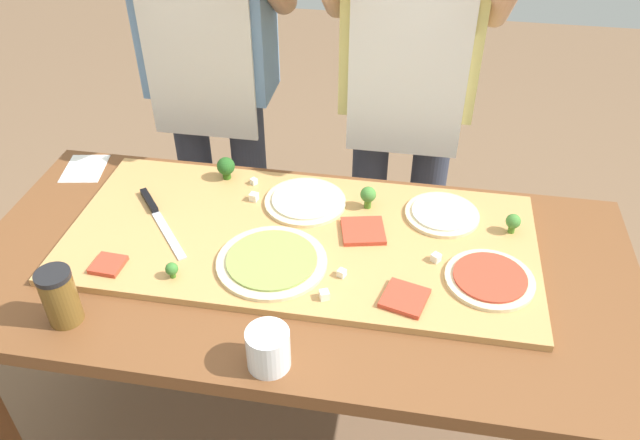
# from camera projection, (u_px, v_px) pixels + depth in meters

# --- Properties ---
(prep_table) EXTENTS (1.66, 0.79, 0.78)m
(prep_table) POSITION_uv_depth(u_px,v_px,m) (301.00, 291.00, 1.62)
(prep_table) COLOR brown
(prep_table) RESTS_ON ground
(cutting_board) EXTENTS (1.20, 0.55, 0.02)m
(cutting_board) POSITION_uv_depth(u_px,v_px,m) (300.00, 238.00, 1.61)
(cutting_board) COLOR tan
(cutting_board) RESTS_ON prep_table
(chefs_knife) EXTENTS (0.22, 0.26, 0.02)m
(chefs_knife) POSITION_uv_depth(u_px,v_px,m) (156.00, 213.00, 1.67)
(chefs_knife) COLOR #B7BABF
(chefs_knife) RESTS_ON cutting_board
(pizza_whole_pesto_green) EXTENTS (0.27, 0.27, 0.02)m
(pizza_whole_pesto_green) POSITION_uv_depth(u_px,v_px,m) (272.00, 261.00, 1.52)
(pizza_whole_pesto_green) COLOR beige
(pizza_whole_pesto_green) RESTS_ON cutting_board
(pizza_whole_white_garlic) EXTENTS (0.20, 0.20, 0.02)m
(pizza_whole_white_garlic) POSITION_uv_depth(u_px,v_px,m) (442.00, 214.00, 1.67)
(pizza_whole_white_garlic) COLOR beige
(pizza_whole_white_garlic) RESTS_ON cutting_board
(pizza_whole_tomato_red) EXTENTS (0.21, 0.21, 0.02)m
(pizza_whole_tomato_red) POSITION_uv_depth(u_px,v_px,m) (490.00, 279.00, 1.47)
(pizza_whole_tomato_red) COLOR beige
(pizza_whole_tomato_red) RESTS_ON cutting_board
(pizza_whole_cheese_artichoke) EXTENTS (0.22, 0.22, 0.02)m
(pizza_whole_cheese_artichoke) POSITION_uv_depth(u_px,v_px,m) (305.00, 201.00, 1.71)
(pizza_whole_cheese_artichoke) COLOR beige
(pizza_whole_cheese_artichoke) RESTS_ON cutting_board
(pizza_slice_far_right) EXTENTS (0.08, 0.08, 0.01)m
(pizza_slice_far_right) POSITION_uv_depth(u_px,v_px,m) (108.00, 265.00, 1.51)
(pizza_slice_far_right) COLOR #BC3D28
(pizza_slice_far_right) RESTS_ON cutting_board
(pizza_slice_center) EXTENTS (0.13, 0.13, 0.01)m
(pizza_slice_center) POSITION_uv_depth(u_px,v_px,m) (363.00, 231.00, 1.61)
(pizza_slice_center) COLOR #BC3D28
(pizza_slice_center) RESTS_ON cutting_board
(pizza_slice_far_left) EXTENTS (0.12, 0.12, 0.01)m
(pizza_slice_far_left) POSITION_uv_depth(u_px,v_px,m) (405.00, 298.00, 1.42)
(pizza_slice_far_left) COLOR #BC3D28
(pizza_slice_far_left) RESTS_ON cutting_board
(broccoli_floret_front_right) EXTENTS (0.04, 0.04, 0.05)m
(broccoli_floret_front_right) POSITION_uv_depth(u_px,v_px,m) (513.00, 222.00, 1.60)
(broccoli_floret_front_right) COLOR #487A23
(broccoli_floret_front_right) RESTS_ON cutting_board
(broccoli_floret_front_mid) EXTENTS (0.04, 0.04, 0.06)m
(broccoli_floret_front_mid) POSITION_uv_depth(u_px,v_px,m) (368.00, 195.00, 1.68)
(broccoli_floret_front_mid) COLOR #487A23
(broccoli_floret_front_mid) RESTS_ON cutting_board
(broccoli_floret_back_left) EXTENTS (0.03, 0.03, 0.04)m
(broccoli_floret_back_left) POSITION_uv_depth(u_px,v_px,m) (172.00, 269.00, 1.47)
(broccoli_floret_back_left) COLOR #3F7220
(broccoli_floret_back_left) RESTS_ON cutting_board
(broccoli_floret_center_right) EXTENTS (0.05, 0.05, 0.07)m
(broccoli_floret_center_right) POSITION_uv_depth(u_px,v_px,m) (226.00, 167.00, 1.79)
(broccoli_floret_center_right) COLOR #2C5915
(broccoli_floret_center_right) RESTS_ON cutting_board
(cheese_crumble_a) EXTENTS (0.03, 0.03, 0.02)m
(cheese_crumble_a) POSITION_uv_depth(u_px,v_px,m) (436.00, 258.00, 1.52)
(cheese_crumble_a) COLOR white
(cheese_crumble_a) RESTS_ON cutting_board
(cheese_crumble_b) EXTENTS (0.03, 0.03, 0.02)m
(cheese_crumble_b) POSITION_uv_depth(u_px,v_px,m) (254.00, 197.00, 1.72)
(cheese_crumble_b) COLOR white
(cheese_crumble_b) RESTS_ON cutting_board
(cheese_crumble_c) EXTENTS (0.02, 0.02, 0.02)m
(cheese_crumble_c) POSITION_uv_depth(u_px,v_px,m) (342.00, 273.00, 1.48)
(cheese_crumble_c) COLOR white
(cheese_crumble_c) RESTS_ON cutting_board
(cheese_crumble_d) EXTENTS (0.03, 0.03, 0.02)m
(cheese_crumble_d) POSITION_uv_depth(u_px,v_px,m) (324.00, 295.00, 1.42)
(cheese_crumble_d) COLOR white
(cheese_crumble_d) RESTS_ON cutting_board
(cheese_crumble_e) EXTENTS (0.02, 0.02, 0.02)m
(cheese_crumble_e) POSITION_uv_depth(u_px,v_px,m) (254.00, 181.00, 1.79)
(cheese_crumble_e) COLOR white
(cheese_crumble_e) RESTS_ON cutting_board
(flour_cup) EXTENTS (0.09, 0.09, 0.09)m
(flour_cup) POSITION_uv_depth(u_px,v_px,m) (266.00, 350.00, 1.28)
(flour_cup) COLOR white
(flour_cup) RESTS_ON prep_table
(sauce_jar) EXTENTS (0.08, 0.08, 0.14)m
(sauce_jar) POSITION_uv_depth(u_px,v_px,m) (60.00, 297.00, 1.36)
(sauce_jar) COLOR brown
(sauce_jar) RESTS_ON prep_table
(recipe_note) EXTENTS (0.14, 0.17, 0.00)m
(recipe_note) POSITION_uv_depth(u_px,v_px,m) (85.00, 168.00, 1.89)
(recipe_note) COLOR white
(recipe_note) RESTS_ON prep_table
(cook_left) EXTENTS (0.54, 0.39, 1.67)m
(cook_left) POSITION_uv_depth(u_px,v_px,m) (210.00, 62.00, 1.98)
(cook_left) COLOR #333847
(cook_left) RESTS_ON ground
(cook_right) EXTENTS (0.54, 0.39, 1.67)m
(cook_right) POSITION_uv_depth(u_px,v_px,m) (408.00, 77.00, 1.90)
(cook_right) COLOR #333847
(cook_right) RESTS_ON ground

